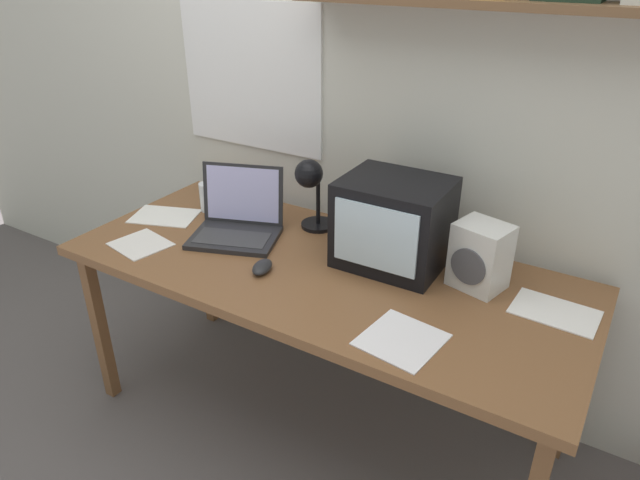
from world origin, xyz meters
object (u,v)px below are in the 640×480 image
object	(u,v)px
desk_lamp	(311,184)
space_heater	(480,256)
loose_paper_near_monitor	(555,312)
corner_desk	(320,279)
printed_handout	(165,216)
computer_mouse	(262,267)
laptop	(238,219)
open_notebook	(141,244)
juice_glass	(208,198)
crt_monitor	(394,223)
loose_paper_near_laptop	(402,340)

from	to	relation	value
desk_lamp	space_heater	xyz separation A→B (m)	(0.67, -0.06, -0.09)
space_heater	loose_paper_near_monitor	bearing A→B (deg)	8.10
corner_desk	printed_handout	distance (m)	0.75
corner_desk	space_heater	bearing A→B (deg)	17.23
computer_mouse	printed_handout	size ratio (longest dim) A/B	0.39
laptop	loose_paper_near_monitor	size ratio (longest dim) A/B	1.54
space_heater	loose_paper_near_monitor	world-z (taller)	space_heater
printed_handout	open_notebook	distance (m)	0.25
juice_glass	open_notebook	size ratio (longest dim) A/B	0.53
crt_monitor	loose_paper_near_monitor	bearing A→B (deg)	-3.35
juice_glass	loose_paper_near_monitor	size ratio (longest dim) A/B	0.47
laptop	juice_glass	distance (m)	0.26
desk_lamp	loose_paper_near_laptop	bearing A→B (deg)	-36.89
crt_monitor	loose_paper_near_laptop	xyz separation A→B (m)	(0.21, -0.39, -0.15)
juice_glass	laptop	bearing A→B (deg)	-23.50
loose_paper_near_laptop	loose_paper_near_monitor	size ratio (longest dim) A/B	0.94
open_notebook	desk_lamp	bearing A→B (deg)	41.54
corner_desk	loose_paper_near_laptop	distance (m)	0.48
desk_lamp	open_notebook	size ratio (longest dim) A/B	1.29
computer_mouse	loose_paper_near_laptop	xyz separation A→B (m)	(0.56, -0.10, -0.01)
space_heater	computer_mouse	xyz separation A→B (m)	(-0.65, -0.29, -0.09)
corner_desk	space_heater	distance (m)	0.55
loose_paper_near_monitor	corner_desk	bearing A→B (deg)	-170.32
laptop	loose_paper_near_laptop	world-z (taller)	laptop
laptop	space_heater	size ratio (longest dim) A/B	1.80
juice_glass	computer_mouse	bearing A→B (deg)	-30.41
crt_monitor	laptop	world-z (taller)	crt_monitor
crt_monitor	computer_mouse	distance (m)	0.47
crt_monitor	space_heater	bearing A→B (deg)	-0.42
juice_glass	crt_monitor	bearing A→B (deg)	-0.09
laptop	loose_paper_near_laptop	distance (m)	0.86
corner_desk	laptop	bearing A→B (deg)	172.91
loose_paper_near_laptop	space_heater	bearing A→B (deg)	77.40
laptop	loose_paper_near_laptop	bearing A→B (deg)	-39.56
laptop	juice_glass	xyz separation A→B (m)	(-0.24, 0.11, -0.01)
corner_desk	desk_lamp	size ratio (longest dim) A/B	6.15
loose_paper_near_laptop	open_notebook	size ratio (longest dim) A/B	1.06
printed_handout	open_notebook	bearing A→B (deg)	-65.42
juice_glass	desk_lamp	bearing A→B (deg)	7.01
laptop	computer_mouse	distance (m)	0.31
loose_paper_near_laptop	computer_mouse	bearing A→B (deg)	169.42
corner_desk	loose_paper_near_monitor	world-z (taller)	loose_paper_near_monitor
corner_desk	printed_handout	bearing A→B (deg)	179.02
open_notebook	corner_desk	bearing A→B (deg)	18.12
corner_desk	desk_lamp	bearing A→B (deg)	128.50
loose_paper_near_monitor	open_notebook	xyz separation A→B (m)	(-1.39, -0.34, 0.00)
crt_monitor	desk_lamp	size ratio (longest dim) A/B	1.21
computer_mouse	open_notebook	size ratio (longest dim) A/B	0.52
printed_handout	open_notebook	size ratio (longest dim) A/B	1.33
corner_desk	space_heater	size ratio (longest dim) A/B	8.30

